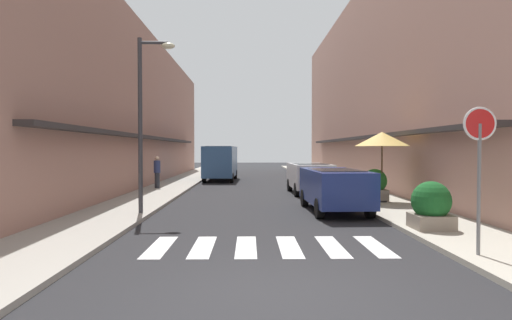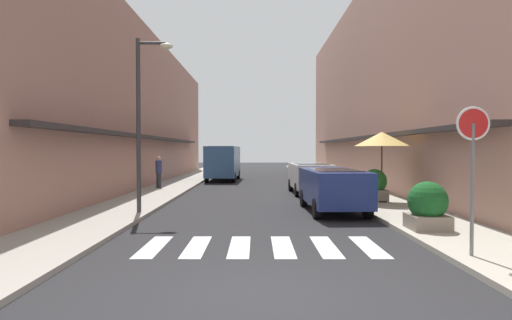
# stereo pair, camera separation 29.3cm
# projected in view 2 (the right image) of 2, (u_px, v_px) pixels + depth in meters

# --- Properties ---
(ground_plane) EXTENTS (94.65, 94.65, 0.00)m
(ground_plane) POSITION_uv_depth(u_px,v_px,m) (258.00, 189.00, 23.69)
(ground_plane) COLOR #232326
(sidewalk_left) EXTENTS (2.51, 60.23, 0.12)m
(sidewalk_left) POSITION_uv_depth(u_px,v_px,m) (169.00, 188.00, 23.68)
(sidewalk_left) COLOR #9E998E
(sidewalk_left) RESTS_ON ground_plane
(sidewalk_right) EXTENTS (2.51, 60.23, 0.12)m
(sidewalk_right) POSITION_uv_depth(u_px,v_px,m) (346.00, 188.00, 23.69)
(sidewalk_right) COLOR #ADA899
(sidewalk_right) RESTS_ON ground_plane
(building_row_left) EXTENTS (5.50, 40.72, 8.93)m
(building_row_left) POSITION_uv_depth(u_px,v_px,m) (107.00, 109.00, 24.72)
(building_row_left) COLOR #A87A6B
(building_row_left) RESTS_ON ground_plane
(building_row_right) EXTENTS (5.50, 40.72, 11.72)m
(building_row_right) POSITION_uv_depth(u_px,v_px,m) (409.00, 84.00, 24.70)
(building_row_right) COLOR #A87A6B
(building_row_right) RESTS_ON ground_plane
(crosswalk) EXTENTS (5.20, 2.20, 0.01)m
(crosswalk) POSITION_uv_depth(u_px,v_px,m) (261.00, 247.00, 9.63)
(crosswalk) COLOR silver
(crosswalk) RESTS_ON ground_plane
(parked_car_near) EXTENTS (1.92, 4.47, 1.47)m
(parked_car_near) POSITION_uv_depth(u_px,v_px,m) (333.00, 185.00, 14.93)
(parked_car_near) COLOR navy
(parked_car_near) RESTS_ON ground_plane
(parked_car_mid) EXTENTS (1.91, 4.09, 1.47)m
(parked_car_mid) POSITION_uv_depth(u_px,v_px,m) (310.00, 175.00, 21.10)
(parked_car_mid) COLOR silver
(parked_car_mid) RESTS_ON ground_plane
(delivery_van) EXTENTS (2.16, 5.46, 2.37)m
(delivery_van) POSITION_uv_depth(u_px,v_px,m) (223.00, 160.00, 30.03)
(delivery_van) COLOR #33598C
(delivery_van) RESTS_ON ground_plane
(round_street_sign) EXTENTS (0.65, 0.07, 2.85)m
(round_street_sign) POSITION_uv_depth(u_px,v_px,m) (472.00, 141.00, 8.30)
(round_street_sign) COLOR slate
(round_street_sign) RESTS_ON sidewalk_right
(street_lamp) EXTENTS (1.19, 0.28, 5.60)m
(street_lamp) POSITION_uv_depth(u_px,v_px,m) (144.00, 107.00, 14.04)
(street_lamp) COLOR #38383D
(street_lamp) RESTS_ON sidewalk_left
(cafe_umbrella) EXTENTS (2.08, 2.08, 2.71)m
(cafe_umbrella) POSITION_uv_depth(u_px,v_px,m) (382.00, 139.00, 16.81)
(cafe_umbrella) COLOR #262626
(cafe_umbrella) RESTS_ON sidewalk_right
(planter_corner) EXTENTS (1.00, 1.00, 1.22)m
(planter_corner) POSITION_uv_depth(u_px,v_px,m) (427.00, 206.00, 11.11)
(planter_corner) COLOR gray
(planter_corner) RESTS_ON sidewalk_right
(planter_midblock) EXTENTS (0.95, 0.95, 1.27)m
(planter_midblock) POSITION_uv_depth(u_px,v_px,m) (374.00, 185.00, 17.11)
(planter_midblock) COLOR gray
(planter_midblock) RESTS_ON sidewalk_right
(pedestrian_walking_near) EXTENTS (0.34, 0.34, 1.67)m
(pedestrian_walking_near) POSITION_uv_depth(u_px,v_px,m) (158.00, 171.00, 22.96)
(pedestrian_walking_near) COLOR #282B33
(pedestrian_walking_near) RESTS_ON sidewalk_left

